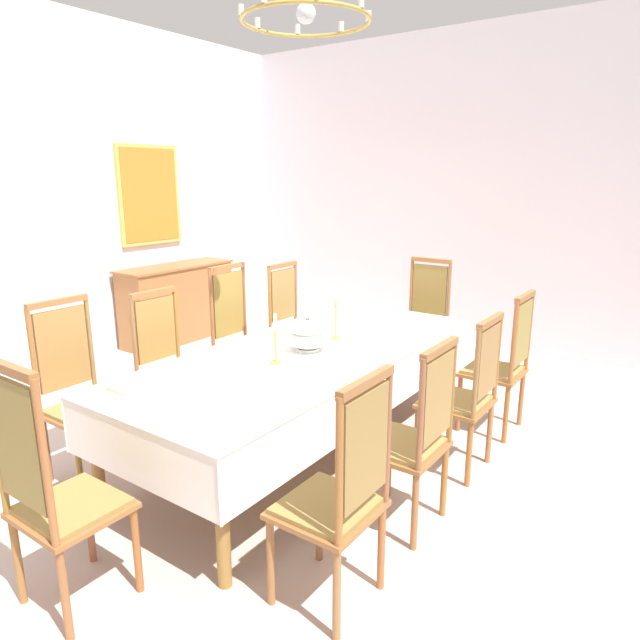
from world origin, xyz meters
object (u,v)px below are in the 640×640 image
bowl_near_right (129,383)px  candlestick_west (275,344)px  chair_south_b (414,434)px  sideboard (178,303)px  chair_south_d (502,362)px  chair_north_c (240,337)px  chair_north_a (78,391)px  candlestick_east (336,318)px  bowl_far_right (392,345)px  spoon_primary (436,324)px  chair_north_b (169,364)px  chandelier (306,19)px  bowl_near_left (433,325)px  framed_painting (149,195)px  spoon_secondary (111,390)px  chair_south_a (340,492)px  chair_south_c (466,392)px  chair_north_d (293,322)px  bowl_far_left (247,342)px  dining_table (308,360)px  soup_tureen (308,334)px  chair_head_east (423,320)px  chair_head_west (54,490)px

bowl_near_right → candlestick_west: bearing=-28.2°
chair_south_b → sideboard: 4.33m
chair_south_d → chair_north_c: bearing=110.1°
chair_north_a → chair_south_b: chair_north_a is taller
candlestick_east → sideboard: bearing=70.6°
bowl_far_right → spoon_primary: bowl_far_right is taller
chair_north_b → chandelier: chandelier is taller
bowl_near_left → chandelier: size_ratio=0.24×
framed_painting → chair_north_b: bearing=-127.1°
chair_north_a → spoon_secondary: size_ratio=6.59×
chair_south_a → chair_south_c: 1.50m
chair_north_a → bowl_near_right: size_ratio=8.03×
chair_north_d → bowl_far_left: (-1.27, -0.58, 0.21)m
candlestick_west → spoon_primary: bearing=-15.9°
dining_table → chair_north_d: bearing=41.8°
chair_south_c → spoon_primary: bearing=35.9°
dining_table → candlestick_east: bearing=-0.0°
chair_north_a → chair_south_c: (1.50, -2.00, -0.03)m
chair_north_b → soup_tureen: chair_north_b is taller
dining_table → chair_north_b: size_ratio=2.61×
chair_south_c → candlestick_east: bearing=92.3°
chair_south_d → sideboard: 3.97m
candlestick_west → candlestick_east: (0.69, -0.00, 0.03)m
chair_south_a → chair_south_b: size_ratio=1.04×
chair_south_d → bowl_far_right: (-0.74, 0.55, 0.22)m
spoon_secondary → framed_painting: framed_painting is taller
chair_south_b → chair_south_c: bearing=0.1°
chair_south_a → bowl_near_left: bearing=14.1°
chair_south_d → bowl_near_left: size_ratio=5.71×
dining_table → chandelier: chandelier is taller
chair_north_a → bowl_near_left: (2.16, -1.46, 0.19)m
candlestick_west → chair_north_a: bearing=127.6°
chair_south_c → bowl_near_left: size_ratio=5.57×
chair_south_b → chair_south_d: chair_south_d is taller
chair_north_c → chair_north_a: bearing=0.1°
chair_south_d → sideboard: bearing=86.1°
chair_north_b → candlestick_east: 1.29m
chair_south_c → spoon_primary: chair_south_c is taller
chair_north_a → spoon_primary: 2.70m
chair_south_b → soup_tureen: size_ratio=3.66×
bowl_near_left → dining_table: bearing=156.4°
chair_head_east → spoon_primary: size_ratio=6.59×
chair_head_west → sideboard: bearing=132.3°
chair_north_a → bowl_far_right: 2.10m
chair_south_b → bowl_far_right: (0.76, 0.55, 0.22)m
framed_painting → bowl_near_left: bearing=-93.8°
chair_south_d → chandelier: size_ratio=1.36×
soup_tureen → bowl_near_left: bearing=-23.7°
chair_south_c → chandelier: (-0.38, 1.00, 2.28)m
bowl_near_left → framed_painting: 3.79m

